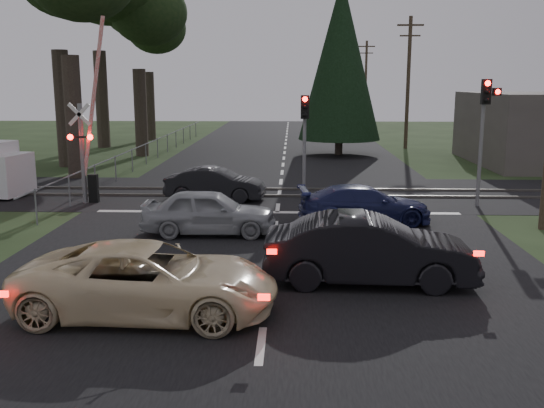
{
  "coord_description": "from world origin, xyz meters",
  "views": [
    {
      "loc": [
        0.54,
        -13.0,
        4.59
      ],
      "look_at": [
        -0.02,
        3.3,
        1.3
      ],
      "focal_mm": 40.0,
      "sensor_mm": 36.0,
      "label": 1
    }
  ],
  "objects_px": {
    "crossing_signal": "(88,150)",
    "dark_hatchback": "(369,250)",
    "silver_car": "(209,212)",
    "dark_car_far": "(215,184)",
    "utility_pole_far": "(366,81)",
    "traffic_signal_center": "(305,129)",
    "cream_coupe": "(148,280)",
    "utility_pole_mid": "(408,80)",
    "traffic_signal_right": "(485,118)",
    "blue_sedan": "(364,205)"
  },
  "relations": [
    {
      "from": "cream_coupe",
      "to": "dark_hatchback",
      "type": "relative_size",
      "value": 1.07
    },
    {
      "from": "traffic_signal_right",
      "to": "silver_car",
      "type": "bearing_deg",
      "value": -154.89
    },
    {
      "from": "silver_car",
      "to": "dark_car_far",
      "type": "bearing_deg",
      "value": 4.53
    },
    {
      "from": "dark_hatchback",
      "to": "blue_sedan",
      "type": "bearing_deg",
      "value": -3.41
    },
    {
      "from": "blue_sedan",
      "to": "traffic_signal_right",
      "type": "bearing_deg",
      "value": -64.02
    },
    {
      "from": "crossing_signal",
      "to": "dark_car_far",
      "type": "distance_m",
      "value": 5.02
    },
    {
      "from": "traffic_signal_right",
      "to": "dark_hatchback",
      "type": "relative_size",
      "value": 0.98
    },
    {
      "from": "cream_coupe",
      "to": "utility_pole_mid",
      "type": "bearing_deg",
      "value": -16.78
    },
    {
      "from": "traffic_signal_center",
      "to": "utility_pole_far",
      "type": "distance_m",
      "value": 44.99
    },
    {
      "from": "traffic_signal_center",
      "to": "silver_car",
      "type": "relative_size",
      "value": 1.01
    },
    {
      "from": "utility_pole_far",
      "to": "dark_car_far",
      "type": "xyz_separation_m",
      "value": [
        -11.0,
        -44.55,
        -4.08
      ]
    },
    {
      "from": "silver_car",
      "to": "dark_car_far",
      "type": "relative_size",
      "value": 1.05
    },
    {
      "from": "utility_pole_far",
      "to": "traffic_signal_right",
      "type": "bearing_deg",
      "value": -91.2
    },
    {
      "from": "traffic_signal_right",
      "to": "traffic_signal_center",
      "type": "xyz_separation_m",
      "value": [
        -6.55,
        1.2,
        -0.51
      ]
    },
    {
      "from": "utility_pole_mid",
      "to": "silver_car",
      "type": "xyz_separation_m",
      "value": [
        -10.5,
        -25.0,
        -4.03
      ]
    },
    {
      "from": "traffic_signal_center",
      "to": "dark_hatchback",
      "type": "height_order",
      "value": "traffic_signal_center"
    },
    {
      "from": "traffic_signal_center",
      "to": "dark_hatchback",
      "type": "distance_m",
      "value": 10.45
    },
    {
      "from": "crossing_signal",
      "to": "utility_pole_far",
      "type": "xyz_separation_m",
      "value": [
        15.77,
        45.21,
        2.67
      ]
    },
    {
      "from": "crossing_signal",
      "to": "silver_car",
      "type": "bearing_deg",
      "value": -42.24
    },
    {
      "from": "crossing_signal",
      "to": "dark_car_far",
      "type": "xyz_separation_m",
      "value": [
        4.77,
        0.67,
        -1.42
      ]
    },
    {
      "from": "crossing_signal",
      "to": "dark_hatchback",
      "type": "height_order",
      "value": "crossing_signal"
    },
    {
      "from": "utility_pole_mid",
      "to": "cream_coupe",
      "type": "height_order",
      "value": "utility_pole_mid"
    },
    {
      "from": "crossing_signal",
      "to": "traffic_signal_center",
      "type": "xyz_separation_m",
      "value": [
        8.27,
        0.89,
        0.75
      ]
    },
    {
      "from": "dark_hatchback",
      "to": "dark_car_far",
      "type": "xyz_separation_m",
      "value": [
        -4.82,
        9.94,
        -0.15
      ]
    },
    {
      "from": "traffic_signal_center",
      "to": "dark_hatchback",
      "type": "xyz_separation_m",
      "value": [
        1.32,
        -10.17,
        -2.01
      ]
    },
    {
      "from": "crossing_signal",
      "to": "utility_pole_far",
      "type": "distance_m",
      "value": 47.96
    },
    {
      "from": "traffic_signal_center",
      "to": "blue_sedan",
      "type": "distance_m",
      "value": 5.0
    },
    {
      "from": "silver_car",
      "to": "dark_car_far",
      "type": "height_order",
      "value": "silver_car"
    },
    {
      "from": "utility_pole_far",
      "to": "crossing_signal",
      "type": "bearing_deg",
      "value": -109.23
    },
    {
      "from": "dark_hatchback",
      "to": "crossing_signal",
      "type": "bearing_deg",
      "value": 48.11
    },
    {
      "from": "crossing_signal",
      "to": "blue_sedan",
      "type": "distance_m",
      "value": 10.77
    },
    {
      "from": "utility_pole_far",
      "to": "silver_car",
      "type": "relative_size",
      "value": 2.21
    },
    {
      "from": "crossing_signal",
      "to": "traffic_signal_center",
      "type": "relative_size",
      "value": 1.7
    },
    {
      "from": "silver_car",
      "to": "crossing_signal",
      "type": "bearing_deg",
      "value": 47.08
    },
    {
      "from": "crossing_signal",
      "to": "dark_hatchback",
      "type": "distance_m",
      "value": 13.41
    },
    {
      "from": "blue_sedan",
      "to": "dark_hatchback",
      "type": "bearing_deg",
      "value": 168.59
    },
    {
      "from": "traffic_signal_center",
      "to": "utility_pole_far",
      "type": "xyz_separation_m",
      "value": [
        7.5,
        44.32,
        1.92
      ]
    },
    {
      "from": "utility_pole_mid",
      "to": "silver_car",
      "type": "relative_size",
      "value": 2.21
    },
    {
      "from": "utility_pole_mid",
      "to": "silver_car",
      "type": "distance_m",
      "value": 27.41
    },
    {
      "from": "traffic_signal_center",
      "to": "crossing_signal",
      "type": "bearing_deg",
      "value": -173.85
    },
    {
      "from": "traffic_signal_center",
      "to": "cream_coupe",
      "type": "relative_size",
      "value": 0.79
    },
    {
      "from": "utility_pole_far",
      "to": "dark_car_far",
      "type": "distance_m",
      "value": 46.07
    },
    {
      "from": "traffic_signal_center",
      "to": "cream_coupe",
      "type": "distance_m",
      "value": 12.87
    },
    {
      "from": "utility_pole_far",
      "to": "dark_car_far",
      "type": "height_order",
      "value": "utility_pole_far"
    },
    {
      "from": "cream_coupe",
      "to": "traffic_signal_center",
      "type": "bearing_deg",
      "value": -13.02
    },
    {
      "from": "traffic_signal_right",
      "to": "utility_pole_far",
      "type": "distance_m",
      "value": 45.56
    },
    {
      "from": "crossing_signal",
      "to": "utility_pole_mid",
      "type": "xyz_separation_m",
      "value": [
        15.77,
        20.21,
        2.67
      ]
    },
    {
      "from": "utility_pole_far",
      "to": "dark_hatchback",
      "type": "xyz_separation_m",
      "value": [
        -6.18,
        -54.49,
        -3.93
      ]
    },
    {
      "from": "blue_sedan",
      "to": "dark_car_far",
      "type": "height_order",
      "value": "dark_car_far"
    },
    {
      "from": "traffic_signal_center",
      "to": "silver_car",
      "type": "xyz_separation_m",
      "value": [
        -3.0,
        -5.68,
        -2.11
      ]
    }
  ]
}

